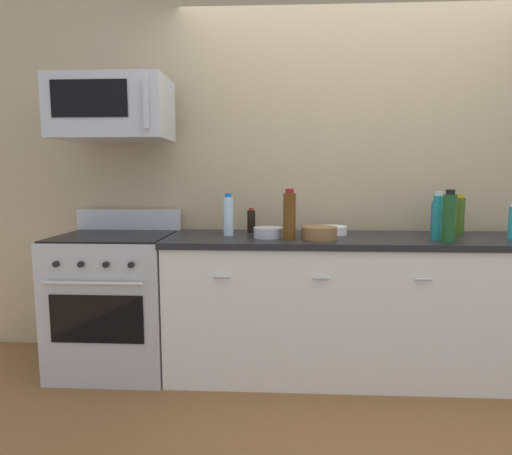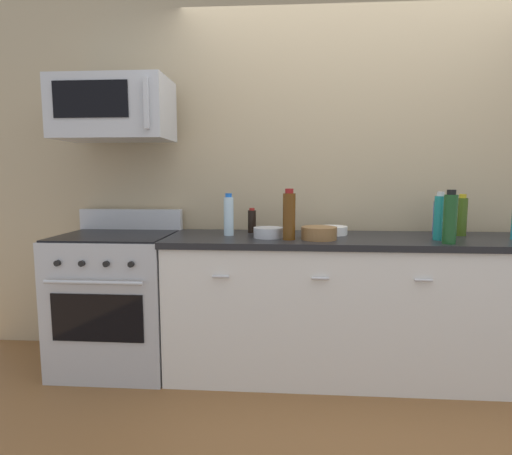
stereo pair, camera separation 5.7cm
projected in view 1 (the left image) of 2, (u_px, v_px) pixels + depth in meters
ground_plane at (357, 371)px, 2.79m from camera, size 6.75×6.75×0.00m
back_wall at (352, 171)px, 3.03m from camera, size 5.62×0.10×2.70m
counter_unit at (360, 305)px, 2.73m from camera, size 2.53×0.66×0.92m
range_oven at (117, 300)px, 2.82m from camera, size 0.76×0.69×1.07m
microwave at (112, 109)px, 2.71m from camera, size 0.74×0.44×0.40m
bottle_soy_sauce_dark at (251, 221)px, 2.87m from camera, size 0.06×0.06×0.17m
bottle_water_clear at (228, 216)px, 2.73m from camera, size 0.07×0.07×0.28m
bottle_sparkling_teal at (438, 217)px, 2.55m from camera, size 0.07×0.07×0.30m
bottle_olive_oil at (459, 216)px, 2.75m from camera, size 0.07×0.07×0.27m
bottle_wine_green at (449, 218)px, 2.41m from camera, size 0.08×0.08×0.31m
bottle_wine_amber at (289, 216)px, 2.54m from camera, size 0.08×0.08×0.32m
bottle_soda_blue at (436, 217)px, 2.81m from camera, size 0.06×0.06×0.24m
bowl_wooden_salad at (319, 232)px, 2.58m from camera, size 0.22×0.22×0.08m
bowl_white_ceramic at (332, 230)px, 2.79m from camera, size 0.19×0.19×0.06m
bowl_steel_prep at (268, 232)px, 2.64m from camera, size 0.19×0.19×0.07m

